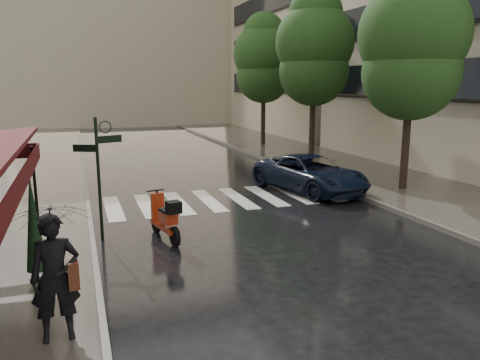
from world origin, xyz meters
TOP-DOWN VIEW (x-y plane):
  - ground at (0.00, 0.00)m, footprint 120.00×120.00m
  - sidewalk_near at (-4.50, 12.00)m, footprint 6.00×60.00m
  - sidewalk_far at (10.25, 12.00)m, footprint 5.50×60.00m
  - curb_near at (-1.45, 12.00)m, footprint 0.12×60.00m
  - curb_far at (7.45, 12.00)m, footprint 0.12×60.00m
  - crosswalk at (2.98, 6.00)m, footprint 7.85×3.20m
  - signpost at (-1.19, 3.00)m, footprint 1.17×0.29m
  - haussmann_far at (16.50, 26.00)m, footprint 8.00×16.00m
  - backdrop_building at (3.00, 38.00)m, footprint 22.00×6.00m
  - tree_near at (9.60, 5.00)m, footprint 3.80×3.80m
  - tree_mid at (9.50, 12.00)m, footprint 3.80×3.80m
  - tree_far at (9.70, 19.00)m, footprint 3.80×3.80m
  - pedestrian_with_umbrella at (-2.08, -1.96)m, footprint 1.22×1.24m
  - scooter at (0.33, 2.41)m, footprint 0.66×1.77m
  - parked_car at (6.36, 6.17)m, footprint 3.32×5.17m
  - parasol_back at (-2.54, 0.50)m, footprint 0.39×0.39m

SIDE VIEW (x-z plane):
  - ground at x=0.00m, z-range 0.00..0.00m
  - crosswalk at x=2.98m, z-range 0.00..0.01m
  - sidewalk_near at x=-4.50m, z-range 0.00..0.12m
  - sidewalk_far at x=10.25m, z-range 0.00..0.12m
  - curb_near at x=-1.45m, z-range -0.01..0.15m
  - curb_far at x=7.45m, z-range -0.01..0.15m
  - scooter at x=0.33m, z-range -0.04..1.13m
  - parked_car at x=6.36m, z-range 0.00..1.33m
  - parasol_back at x=-2.54m, z-range 0.20..2.30m
  - signpost at x=-1.19m, z-range 0.28..3.38m
  - pedestrian_with_umbrella at x=-2.08m, z-range 0.54..3.14m
  - tree_near at x=9.60m, z-range 1.33..9.31m
  - tree_far at x=9.70m, z-range 1.37..9.54m
  - tree_mid at x=9.50m, z-range 1.42..9.76m
  - haussmann_far at x=16.50m, z-range 0.00..18.50m
  - backdrop_building at x=3.00m, z-range 0.00..20.00m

